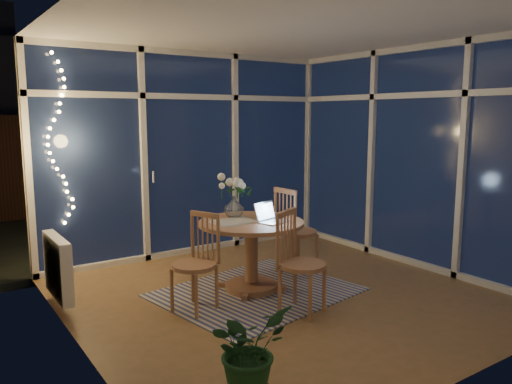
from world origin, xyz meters
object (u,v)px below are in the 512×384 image
chair_left (194,263)px  chair_right (297,230)px  potted_plant (249,355)px  dining_table (251,256)px  laptop (273,212)px  chair_front (303,262)px  flower_vase (234,207)px

chair_left → chair_right: bearing=81.3°
chair_left → potted_plant: 1.70m
dining_table → chair_right: bearing=13.5°
chair_right → potted_plant: chair_right is taller
dining_table → laptop: 0.53m
dining_table → chair_front: chair_front is taller
chair_front → laptop: (0.10, 0.59, 0.36)m
laptop → potted_plant: size_ratio=0.39×
dining_table → laptop: (0.15, -0.18, 0.47)m
chair_left → chair_right: chair_right is taller
dining_table → chair_right: chair_right is taller
chair_left → potted_plant: (-0.47, -1.63, -0.08)m
dining_table → potted_plant: potted_plant is taller
chair_right → laptop: chair_right is taller
laptop → flower_vase: (-0.19, 0.44, -0.00)m
chair_front → laptop: size_ratio=3.27×
chair_left → chair_front: 0.99m
chair_right → chair_front: bearing=141.0°
chair_left → dining_table: bearing=81.2°
flower_vase → potted_plant: (-1.18, -2.06, -0.46)m
flower_vase → potted_plant: 2.42m
chair_right → laptop: (-0.60, -0.36, 0.33)m
flower_vase → chair_front: bearing=-85.0°
chair_right → chair_left: bearing=100.9°
chair_left → chair_front: (0.79, -0.59, 0.02)m
chair_right → flower_vase: (-0.79, 0.08, 0.33)m
dining_table → chair_front: 0.78m
chair_front → potted_plant: size_ratio=1.26×
potted_plant → chair_right: bearing=45.2°
chair_right → laptop: 0.77m
chair_left → potted_plant: bearing=-38.3°
chair_right → flower_vase: 0.86m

